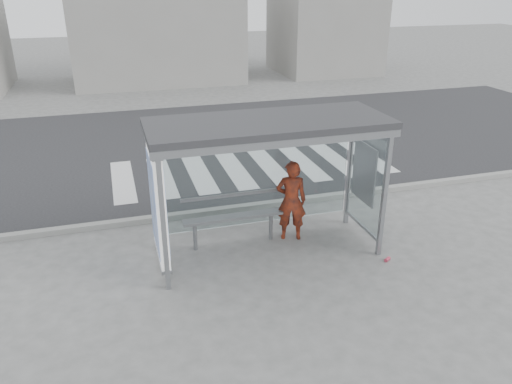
{
  "coord_description": "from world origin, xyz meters",
  "views": [
    {
      "loc": [
        -2.61,
        -7.97,
        4.91
      ],
      "look_at": [
        -0.17,
        0.2,
        1.2
      ],
      "focal_mm": 35.0,
      "sensor_mm": 36.0,
      "label": 1
    }
  ],
  "objects_px": {
    "bus_shelter": "(247,156)",
    "bench": "(233,217)",
    "soda_can": "(387,259)",
    "person": "(291,201)"
  },
  "relations": [
    {
      "from": "person",
      "to": "bench",
      "type": "relative_size",
      "value": 0.84
    },
    {
      "from": "bench",
      "to": "soda_can",
      "type": "xyz_separation_m",
      "value": [
        2.59,
        -1.47,
        -0.56
      ]
    },
    {
      "from": "person",
      "to": "soda_can",
      "type": "relative_size",
      "value": 13.04
    },
    {
      "from": "bus_shelter",
      "to": "bench",
      "type": "height_order",
      "value": "bus_shelter"
    },
    {
      "from": "bus_shelter",
      "to": "bench",
      "type": "relative_size",
      "value": 2.15
    },
    {
      "from": "bench",
      "to": "soda_can",
      "type": "relative_size",
      "value": 15.5
    },
    {
      "from": "bus_shelter",
      "to": "soda_can",
      "type": "height_order",
      "value": "bus_shelter"
    },
    {
      "from": "person",
      "to": "bus_shelter",
      "type": "bearing_deg",
      "value": 35.75
    },
    {
      "from": "bus_shelter",
      "to": "bench",
      "type": "bearing_deg",
      "value": 112.23
    },
    {
      "from": "bus_shelter",
      "to": "person",
      "type": "xyz_separation_m",
      "value": [
        0.98,
        0.34,
        -1.15
      ]
    }
  ]
}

